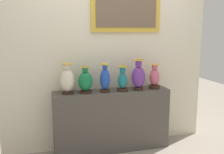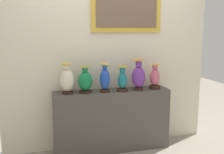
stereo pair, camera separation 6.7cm
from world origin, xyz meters
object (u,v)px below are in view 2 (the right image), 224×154
(vase_teal, at_px, (122,80))
(vase_violet, at_px, (138,76))
(vase_ivory, at_px, (67,80))
(vase_rose, at_px, (155,78))
(vase_emerald, at_px, (85,81))
(vase_sapphire, at_px, (105,79))

(vase_teal, relative_size, vase_violet, 0.81)
(vase_ivory, relative_size, vase_teal, 1.16)
(vase_rose, bearing_deg, vase_teal, -177.84)
(vase_ivory, distance_m, vase_violet, 0.92)
(vase_ivory, xyz_separation_m, vase_rose, (1.16, -0.02, -0.02))
(vase_ivory, bearing_deg, vase_teal, -3.23)
(vase_emerald, relative_size, vase_violet, 0.83)
(vase_sapphire, bearing_deg, vase_teal, -2.20)
(vase_sapphire, bearing_deg, vase_violet, -0.90)
(vase_ivory, height_order, vase_emerald, vase_ivory)
(vase_ivory, height_order, vase_teal, vase_ivory)
(vase_emerald, bearing_deg, vase_ivory, 176.39)
(vase_sapphire, xyz_separation_m, vase_rose, (0.69, 0.01, -0.02))
(vase_emerald, distance_m, vase_violet, 0.70)
(vase_emerald, height_order, vase_sapphire, vase_sapphire)
(vase_teal, bearing_deg, vase_violet, 0.47)
(vase_rose, bearing_deg, vase_sapphire, -179.29)
(vase_sapphire, height_order, vase_violet, vase_violet)
(vase_ivory, relative_size, vase_violet, 0.94)
(vase_sapphire, xyz_separation_m, vase_teal, (0.23, -0.01, -0.02))
(vase_rose, bearing_deg, vase_emerald, 179.50)
(vase_ivory, relative_size, vase_emerald, 1.14)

